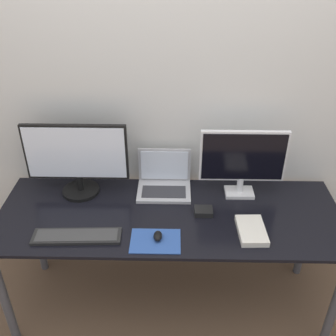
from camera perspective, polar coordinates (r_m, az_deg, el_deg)
wall_back at (r=2.20m, az=0.45°, el=11.01°), size 7.00×0.05×2.50m
desk at (r=2.18m, az=0.22°, el=-8.49°), size 1.85×0.66×0.71m
monitor_left at (r=2.22m, az=-13.13°, el=1.40°), size 0.57×0.21×0.43m
monitor_right at (r=2.18m, az=10.80°, el=1.16°), size 0.47×0.11×0.40m
laptop at (r=2.28m, az=-0.56°, el=-1.82°), size 0.30×0.22×0.23m
keyboard at (r=2.02m, az=-13.09°, el=-9.62°), size 0.44×0.13×0.02m
mousepad at (r=1.96m, az=-1.83°, el=-10.54°), size 0.25×0.18×0.00m
mouse at (r=1.95m, az=-1.48°, el=-9.83°), size 0.04×0.07×0.03m
book at (r=2.04m, az=12.03°, el=-8.86°), size 0.14×0.22×0.03m
power_brick at (r=2.12m, az=5.17°, el=-6.27°), size 0.10×0.08×0.03m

